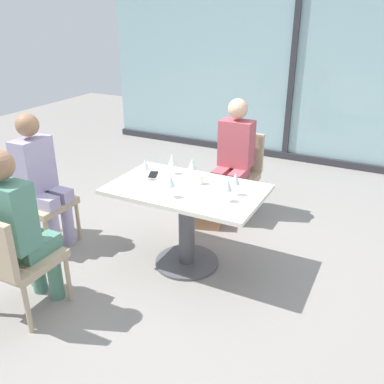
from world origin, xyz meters
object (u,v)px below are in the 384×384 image
at_px(chair_side_end, 35,195).
at_px(person_near_window, 234,154).
at_px(person_front_left, 19,225).
at_px(wine_glass_5, 228,185).
at_px(wine_glass_4, 235,179).
at_px(coffee_cup, 199,179).
at_px(person_side_end, 40,176).
at_px(wine_glass_0, 145,165).
at_px(wine_glass_2, 192,165).
at_px(chair_near_window, 237,169).
at_px(cell_phone_on_table, 153,174).
at_px(handbag_0, 206,215).
at_px(wine_glass_1, 172,160).
at_px(chair_front_left, 11,257).
at_px(dining_table_main, 187,209).
at_px(wine_glass_3, 171,181).

height_order(chair_side_end, person_near_window, person_near_window).
relative_size(person_front_left, wine_glass_5, 6.81).
height_order(person_front_left, wine_glass_4, person_front_left).
bearing_deg(coffee_cup, person_near_window, 93.64).
bearing_deg(person_side_end, wine_glass_0, 18.24).
height_order(wine_glass_0, wine_glass_2, same).
height_order(chair_near_window, wine_glass_0, wine_glass_0).
bearing_deg(cell_phone_on_table, handbag_0, 42.52).
bearing_deg(wine_glass_4, chair_side_end, -169.35).
height_order(chair_side_end, handbag_0, chair_side_end).
bearing_deg(wine_glass_1, wine_glass_5, -25.67).
bearing_deg(wine_glass_1, person_near_window, 72.88).
bearing_deg(coffee_cup, wine_glass_2, 146.18).
bearing_deg(chair_front_left, wine_glass_4, 45.57).
xyz_separation_m(chair_near_window, coffee_cup, (0.06, -1.04, 0.28)).
distance_m(chair_front_left, person_near_window, 2.35).
bearing_deg(chair_near_window, chair_side_end, -134.37).
xyz_separation_m(person_front_left, wine_glass_0, (0.38, 1.05, 0.16)).
relative_size(chair_front_left, person_side_end, 0.69).
distance_m(wine_glass_0, wine_glass_2, 0.40).
xyz_separation_m(dining_table_main, coffee_cup, (0.06, 0.12, 0.25)).
relative_size(dining_table_main, wine_glass_4, 6.81).
relative_size(wine_glass_4, cell_phone_on_table, 1.28).
bearing_deg(wine_glass_2, wine_glass_1, 171.25).
xyz_separation_m(dining_table_main, wine_glass_4, (0.41, 0.04, 0.33)).
relative_size(wine_glass_0, wine_glass_1, 1.00).
xyz_separation_m(wine_glass_2, coffee_cup, (0.10, -0.07, -0.09)).
distance_m(dining_table_main, person_front_left, 1.31).
bearing_deg(handbag_0, chair_side_end, -159.18).
height_order(dining_table_main, person_side_end, person_side_end).
distance_m(person_near_window, handbag_0, 0.68).
bearing_deg(chair_front_left, wine_glass_1, 69.52).
relative_size(person_front_left, coffee_cup, 14.00).
bearing_deg(wine_glass_4, wine_glass_2, 162.35).
bearing_deg(chair_near_window, person_front_left, -109.23).
distance_m(wine_glass_3, wine_glass_5, 0.44).
bearing_deg(chair_front_left, person_near_window, 70.77).
relative_size(dining_table_main, cell_phone_on_table, 8.74).
relative_size(person_front_left, cell_phone_on_table, 8.75).
xyz_separation_m(chair_near_window, chair_front_left, (-0.77, -2.32, 0.00)).
distance_m(chair_near_window, coffee_cup, 1.08).
xyz_separation_m(chair_front_left, person_near_window, (0.77, 2.21, 0.20)).
height_order(chair_front_left, person_front_left, person_front_left).
xyz_separation_m(chair_side_end, wine_glass_1, (1.17, 0.52, 0.37)).
distance_m(person_side_end, wine_glass_1, 1.20).
height_order(dining_table_main, person_near_window, person_near_window).
distance_m(wine_glass_4, coffee_cup, 0.37).
bearing_deg(dining_table_main, wine_glass_4, 5.99).
height_order(wine_glass_2, wine_glass_3, same).
bearing_deg(wine_glass_2, person_side_end, -159.08).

